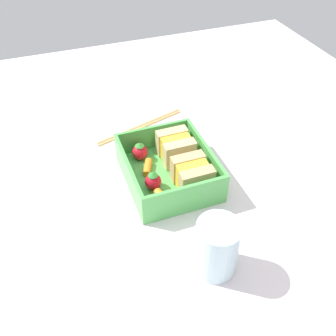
{
  "coord_description": "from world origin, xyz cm",
  "views": [
    {
      "loc": [
        45.95,
        -16.75,
        47.05
      ],
      "look_at": [
        0.0,
        0.0,
        2.7
      ],
      "focal_mm": 40.0,
      "sensor_mm": 36.0,
      "label": 1
    }
  ],
  "objects": [
    {
      "name": "sandwich_center_left",
      "position": [
        3.9,
        2.93,
        3.62
      ],
      "size": [
        6.13,
        5.85,
        4.84
      ],
      "color": "tan",
      "rests_on": "bento_tray"
    },
    {
      "name": "bento_tray",
      "position": [
        0.0,
        0.0,
        0.6
      ],
      "size": [
        17.41,
        14.81,
        1.2
      ],
      "primitive_type": "cube",
      "color": "#53B153",
      "rests_on": "ground_plane"
    },
    {
      "name": "strawberry_far_left",
      "position": [
        2.29,
        -3.53,
        2.75
      ],
      "size": [
        2.86,
        2.86,
        3.46
      ],
      "color": "red",
      "rests_on": "bento_tray"
    },
    {
      "name": "drinking_glass",
      "position": [
        19.42,
        0.3,
        4.49
      ],
      "size": [
        6.15,
        6.15,
        8.98
      ],
      "primitive_type": "cylinder",
      "color": "silver",
      "rests_on": "ground_plane"
    },
    {
      "name": "carrot_stick_left",
      "position": [
        5.67,
        -3.02,
        1.88
      ],
      "size": [
        3.84,
        2.19,
        1.35
      ],
      "primitive_type": "cylinder",
      "rotation": [
        1.57,
        0.0,
        1.82
      ],
      "color": "orange",
      "rests_on": "bento_tray"
    },
    {
      "name": "carrot_stick_far_left",
      "position": [
        -2.29,
        -3.07,
        1.88
      ],
      "size": [
        3.92,
        2.76,
        1.36
      ],
      "primitive_type": "cylinder",
      "rotation": [
        1.57,
        0.0,
        4.29
      ],
      "color": "orange",
      "rests_on": "bento_tray"
    },
    {
      "name": "ground_plane",
      "position": [
        0.0,
        0.0,
        -1.0
      ],
      "size": [
        120.0,
        120.0,
        2.0
      ],
      "primitive_type": "cube",
      "color": "silver"
    },
    {
      "name": "strawberry_left",
      "position": [
        -5.97,
        -3.37,
        2.78
      ],
      "size": [
        2.92,
        2.92,
        3.52
      ],
      "color": "red",
      "rests_on": "bento_tray"
    },
    {
      "name": "bento_rim",
      "position": [
        0.0,
        0.0,
        3.59
      ],
      "size": [
        17.41,
        14.81,
        4.77
      ],
      "color": "#53B153",
      "rests_on": "bento_tray"
    },
    {
      "name": "sandwich_left",
      "position": [
        -3.9,
        2.93,
        3.62
      ],
      "size": [
        6.13,
        5.85,
        4.84
      ],
      "color": "#D6BB7C",
      "rests_on": "bento_tray"
    },
    {
      "name": "chopstick_pair",
      "position": [
        -17.02,
        0.02,
        0.35
      ],
      "size": [
        7.25,
        20.24,
        0.7
      ],
      "color": "tan",
      "rests_on": "ground_plane"
    }
  ]
}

